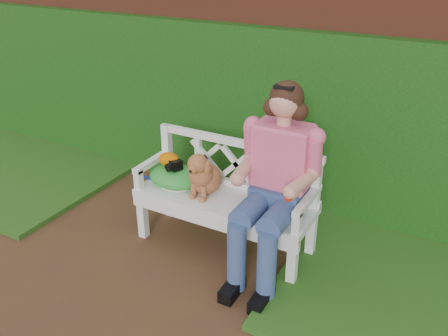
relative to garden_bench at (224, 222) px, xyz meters
The scene contains 11 objects.
ground 0.91m from the garden_bench, 126.08° to the right, with size 60.00×60.00×0.00m, color #43291D.
brick_wall 1.56m from the garden_bench, 113.44° to the left, with size 10.00×0.30×2.20m, color brown.
ivy_hedge 1.26m from the garden_bench, 118.00° to the left, with size 10.00×0.18×1.70m, color #1D5E16.
grass_left 2.93m from the garden_bench, behind, with size 2.60×2.00×0.05m, color #2A521E.
garden_bench is the anchor object (origin of this frame).
seated_woman 0.71m from the garden_bench, ahead, with size 0.65×0.87×1.54m, color #CE3A57, non-canonical shape.
dog 0.47m from the garden_bench, behind, with size 0.27×0.36×0.40m, color #9F642B, non-canonical shape.
tennis_racket 0.55m from the garden_bench, behind, with size 0.53×0.22×0.03m, color silver, non-canonical shape.
green_bag 0.58m from the garden_bench, behind, with size 0.48×0.37×0.16m, color #1A741E, non-canonical shape.
camera_item 0.65m from the garden_bench, behind, with size 0.12×0.09×0.08m, color black.
baseball_glove 0.71m from the garden_bench, behind, with size 0.19×0.14×0.12m, color #C35C00.
Camera 1 is at (2.15, -2.27, 2.40)m, focal length 38.00 mm.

